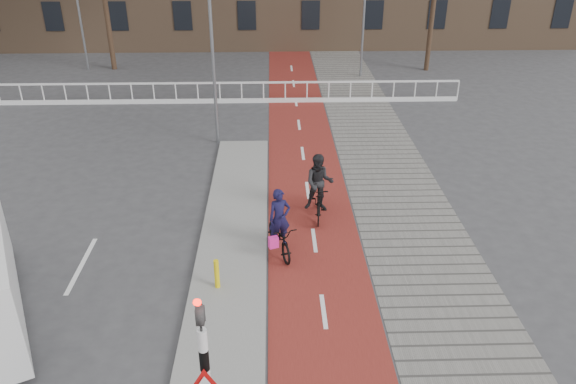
{
  "coord_description": "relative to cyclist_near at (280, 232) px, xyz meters",
  "views": [
    {
      "loc": [
        0.41,
        -7.97,
        8.17
      ],
      "look_at": [
        0.78,
        5.0,
        1.5
      ],
      "focal_mm": 35.0,
      "sensor_mm": 36.0,
      "label": 1
    }
  ],
  "objects": [
    {
      "name": "ground",
      "position": [
        -0.55,
        -4.45,
        -0.62
      ],
      "size": [
        120.0,
        120.0,
        0.0
      ],
      "primitive_type": "plane",
      "color": "#38383A",
      "rests_on": "ground"
    },
    {
      "name": "bike_lane",
      "position": [
        0.95,
        5.55,
        -0.61
      ],
      "size": [
        2.5,
        60.0,
        0.01
      ],
      "primitive_type": "cube",
      "color": "maroon",
      "rests_on": "ground"
    },
    {
      "name": "sidewalk",
      "position": [
        3.75,
        5.55,
        -0.61
      ],
      "size": [
        3.0,
        60.0,
        0.01
      ],
      "primitive_type": "cube",
      "color": "slate",
      "rests_on": "ground"
    },
    {
      "name": "curb_island",
      "position": [
        -1.25,
        -0.45,
        -0.56
      ],
      "size": [
        1.8,
        16.0,
        0.12
      ],
      "primitive_type": "cube",
      "color": "gray",
      "rests_on": "ground"
    },
    {
      "name": "bollard",
      "position": [
        -1.49,
        -1.63,
        -0.12
      ],
      "size": [
        0.12,
        0.12,
        0.74
      ],
      "primitive_type": "cylinder",
      "color": "yellow",
      "rests_on": "curb_island"
    },
    {
      "name": "cyclist_near",
      "position": [
        0.0,
        0.0,
        0.0
      ],
      "size": [
        1.08,
        1.82,
        1.82
      ],
      "rotation": [
        0.0,
        0.0,
        0.3
      ],
      "color": "black",
      "rests_on": "bike_lane"
    },
    {
      "name": "cyclist_far",
      "position": [
        1.16,
        1.88,
        0.2
      ],
      "size": [
        0.88,
        1.85,
        1.95
      ],
      "rotation": [
        0.0,
        0.0,
        -0.09
      ],
      "color": "black",
      "rests_on": "bike_lane"
    },
    {
      "name": "railing",
      "position": [
        -5.55,
        12.55,
        -0.31
      ],
      "size": [
        28.0,
        0.1,
        0.99
      ],
      "color": "silver",
      "rests_on": "ground"
    },
    {
      "name": "tree_right",
      "position": [
        8.38,
        18.01,
        2.92
      ],
      "size": [
        0.25,
        0.25,
        7.07
      ],
      "primitive_type": "cylinder",
      "color": "#312116",
      "rests_on": "ground"
    },
    {
      "name": "streetlight_near",
      "position": [
        -2.26,
        7.71,
        3.24
      ],
      "size": [
        0.12,
        0.12,
        7.72
      ],
      "primitive_type": "cylinder",
      "color": "slate",
      "rests_on": "ground"
    },
    {
      "name": "streetlight_left",
      "position": [
        -10.32,
        18.64,
        2.96
      ],
      "size": [
        0.12,
        0.12,
        7.15
      ],
      "primitive_type": "cylinder",
      "color": "slate",
      "rests_on": "ground"
    }
  ]
}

